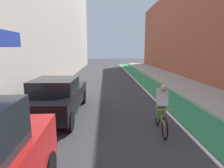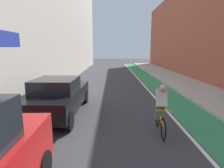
# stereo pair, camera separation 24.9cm
# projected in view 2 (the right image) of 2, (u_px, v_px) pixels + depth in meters

# --- Properties ---
(ground_plane) EXTENTS (85.58, 85.58, 0.00)m
(ground_plane) POSITION_uv_depth(u_px,v_px,m) (117.00, 86.00, 13.45)
(ground_plane) COLOR #38383D
(bike_lane_paint) EXTENTS (1.60, 38.90, 0.00)m
(bike_lane_paint) POSITION_uv_depth(u_px,v_px,m) (151.00, 81.00, 15.42)
(bike_lane_paint) COLOR #2D8451
(bike_lane_paint) RESTS_ON ground
(lane_divider_stripe) EXTENTS (0.12, 38.90, 0.00)m
(lane_divider_stripe) POSITION_uv_depth(u_px,v_px,m) (140.00, 81.00, 15.42)
(lane_divider_stripe) COLOR white
(lane_divider_stripe) RESTS_ON ground
(sidewalk_right) EXTENTS (3.07, 38.90, 0.14)m
(sidewalk_right) POSITION_uv_depth(u_px,v_px,m) (178.00, 81.00, 15.41)
(sidewalk_right) COLOR #A8A59E
(sidewalk_right) RESTS_ON ground
(building_facade_right) EXTENTS (2.40, 34.90, 9.36)m
(building_facade_right) POSITION_uv_depth(u_px,v_px,m) (204.00, 27.00, 16.53)
(building_facade_right) COLOR #9E4C38
(building_facade_right) RESTS_ON ground
(parked_sedan_black) EXTENTS (1.98, 4.37, 1.53)m
(parked_sedan_black) POSITION_uv_depth(u_px,v_px,m) (58.00, 96.00, 7.50)
(parked_sedan_black) COLOR black
(parked_sedan_black) RESTS_ON ground
(cyclist_mid) EXTENTS (0.48, 1.73, 1.62)m
(cyclist_mid) POSITION_uv_depth(u_px,v_px,m) (160.00, 108.00, 5.82)
(cyclist_mid) COLOR black
(cyclist_mid) RESTS_ON ground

